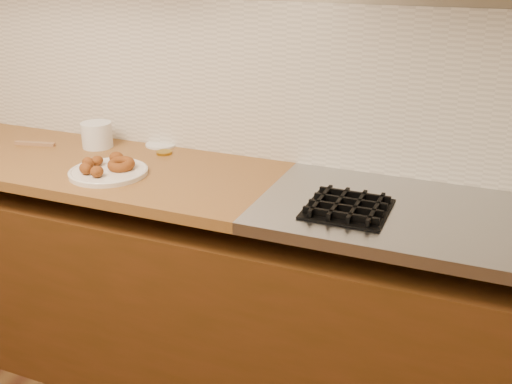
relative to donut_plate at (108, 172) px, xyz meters
The scene contains 13 objects.
wall_back 0.61m from the donut_plate, 76.24° to the left, with size 4.00×0.02×2.70m, color tan.
base_cabinet 0.54m from the donut_plate, 44.95° to the left, with size 3.60×0.60×0.77m, color #4D2710.
butcher_block 0.56m from the donut_plate, 169.66° to the left, with size 2.30×0.62×0.04m, color olive.
stovetop 1.25m from the donut_plate, ahead, with size 1.30×0.62×0.04m, color #9EA0A5.
backsplash 0.50m from the donut_plate, 75.84° to the left, with size 3.60×0.02×0.60m, color beige.
burner_grates 1.23m from the donut_plate, ahead, with size 0.91×0.26×0.03m.
donut_plate is the anchor object (origin of this frame).
ring_donut 0.05m from the donut_plate, 40.89° to the left, with size 0.10×0.10×0.04m, color brown.
fried_dough_chunks 0.05m from the donut_plate, 165.19° to the right, with size 0.14×0.22×0.05m.
plastic_tub 0.36m from the donut_plate, 132.52° to the left, with size 0.13×0.13×0.11m, color silver.
tub_lid 0.38m from the donut_plate, 90.51° to the left, with size 0.13×0.13×0.01m, color silver.
brass_jar_lid 0.29m from the donut_plate, 76.81° to the left, with size 0.06×0.06×0.01m, color #A27F1E.
wooden_utensil 0.53m from the donut_plate, 160.55° to the left, with size 0.18×0.02×0.01m, color #936A46.
Camera 1 is at (1.20, -0.12, 1.67)m, focal length 42.00 mm.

